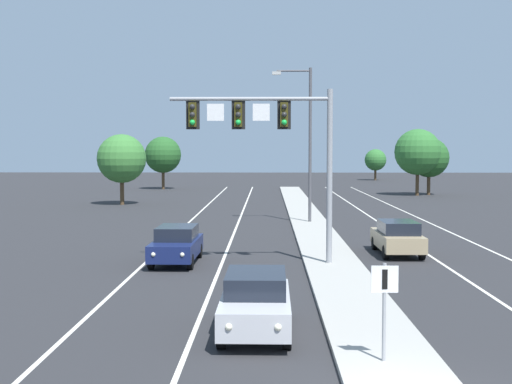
# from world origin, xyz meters

# --- Properties ---
(median_island) EXTENTS (2.40, 110.00, 0.15)m
(median_island) POSITION_xyz_m (0.00, 18.00, 0.07)
(median_island) COLOR #9E9B93
(median_island) RESTS_ON ground
(lane_stripe_oncoming_center) EXTENTS (0.14, 100.00, 0.01)m
(lane_stripe_oncoming_center) POSITION_xyz_m (-4.70, 25.00, 0.00)
(lane_stripe_oncoming_center) COLOR silver
(lane_stripe_oncoming_center) RESTS_ON ground
(lane_stripe_receding_center) EXTENTS (0.14, 100.00, 0.01)m
(lane_stripe_receding_center) POSITION_xyz_m (4.70, 25.00, 0.00)
(lane_stripe_receding_center) COLOR silver
(lane_stripe_receding_center) RESTS_ON ground
(edge_stripe_left) EXTENTS (0.14, 100.00, 0.01)m
(edge_stripe_left) POSITION_xyz_m (-8.00, 25.00, 0.00)
(edge_stripe_left) COLOR silver
(edge_stripe_left) RESTS_ON ground
(edge_stripe_right) EXTENTS (0.14, 100.00, 0.01)m
(edge_stripe_right) POSITION_xyz_m (8.00, 25.00, 0.00)
(edge_stripe_right) COLOR silver
(edge_stripe_right) RESTS_ON ground
(overhead_signal_mast) EXTENTS (6.73, 0.44, 7.20)m
(overhead_signal_mast) POSITION_xyz_m (-2.52, 15.57, 5.48)
(overhead_signal_mast) COLOR gray
(overhead_signal_mast) RESTS_ON median_island
(median_sign_post) EXTENTS (0.60, 0.10, 2.20)m
(median_sign_post) POSITION_xyz_m (-0.15, 2.41, 1.59)
(median_sign_post) COLOR gray
(median_sign_post) RESTS_ON median_island
(street_lamp_median) EXTENTS (2.58, 0.28, 10.00)m
(street_lamp_median) POSITION_xyz_m (-0.20, 31.77, 5.79)
(street_lamp_median) COLOR #4C4C51
(street_lamp_median) RESTS_ON median_island
(car_oncoming_silver) EXTENTS (1.85, 4.48, 1.58)m
(car_oncoming_silver) POSITION_xyz_m (-3.06, 5.34, 0.82)
(car_oncoming_silver) COLOR #B7B7BC
(car_oncoming_silver) RESTS_ON ground
(car_oncoming_navy) EXTENTS (1.89, 4.50, 1.58)m
(car_oncoming_navy) POSITION_xyz_m (-6.64, 16.22, 0.82)
(car_oncoming_navy) COLOR #141E4C
(car_oncoming_navy) RESTS_ON ground
(car_receding_tan) EXTENTS (1.84, 4.48, 1.58)m
(car_receding_tan) POSITION_xyz_m (3.27, 18.74, 0.82)
(car_receding_tan) COLOR tan
(car_receding_tan) RESTS_ON ground
(tree_far_left_a) EXTENTS (4.29, 4.29, 6.21)m
(tree_far_left_a) POSITION_xyz_m (-15.57, 46.76, 4.05)
(tree_far_left_a) COLOR #4C3823
(tree_far_left_a) RESTS_ON ground
(tree_far_right_a) EXTENTS (4.22, 4.22, 6.11)m
(tree_far_right_a) POSITION_xyz_m (14.48, 60.08, 3.99)
(tree_far_right_a) COLOR #4C3823
(tree_far_right_a) RESTS_ON ground
(tree_far_right_c) EXTENTS (4.85, 4.85, 7.02)m
(tree_far_right_c) POSITION_xyz_m (13.05, 59.11, 4.58)
(tree_far_right_c) COLOR #4C3823
(tree_far_right_c) RESTS_ON ground
(tree_far_left_c) EXTENTS (4.45, 4.45, 6.44)m
(tree_far_left_c) POSITION_xyz_m (-15.56, 70.19, 4.20)
(tree_far_left_c) COLOR #4C3823
(tree_far_left_c) RESTS_ON ground
(tree_far_right_b) EXTENTS (3.40, 3.40, 4.91)m
(tree_far_right_b) POSITION_xyz_m (14.25, 94.55, 3.20)
(tree_far_right_b) COLOR #4C3823
(tree_far_right_b) RESTS_ON ground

